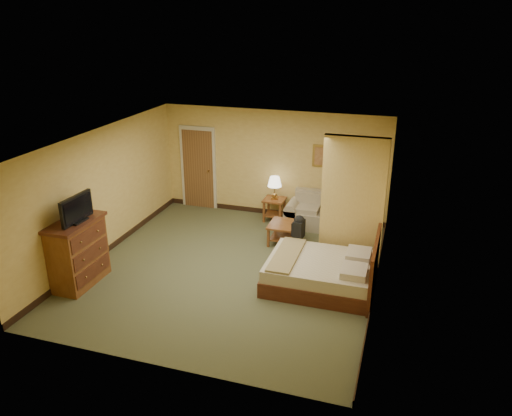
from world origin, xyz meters
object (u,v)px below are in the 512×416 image
at_px(dresser, 78,252).
at_px(bed, 323,272).
at_px(coffee_table, 286,229).
at_px(loveseat, 321,216).

bearing_deg(dresser, bed, 15.85).
height_order(coffee_table, bed, bed).
relative_size(loveseat, bed, 0.84).
relative_size(coffee_table, dresser, 0.56).
relative_size(dresser, bed, 0.64).
bearing_deg(bed, loveseat, 101.41).
bearing_deg(coffee_table, bed, -54.91).
xyz_separation_m(loveseat, bed, (0.54, -2.67, 0.02)).
bearing_deg(bed, dresser, -164.15).
distance_m(coffee_table, dresser, 4.25).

